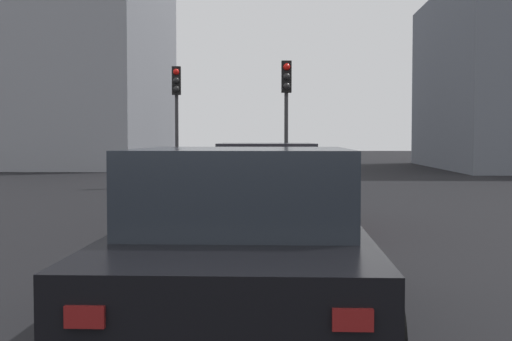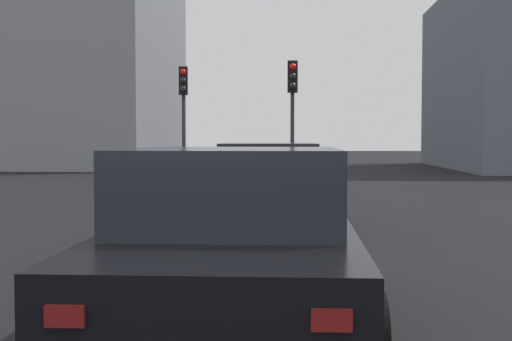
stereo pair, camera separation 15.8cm
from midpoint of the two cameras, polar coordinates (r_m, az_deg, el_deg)
The scene contains 5 objects.
car_red_lead at distance 12.05m, azimuth 1.40°, elevation -1.35°, with size 4.88×2.16×1.48m.
car_black_second at distance 5.60m, azimuth -0.85°, elevation -6.02°, with size 4.48×2.05×1.49m.
traffic_light_near_left at distance 19.98m, azimuth 3.23°, elevation 5.96°, with size 0.32×0.29×3.75m.
traffic_light_near_right at distance 22.55m, azimuth -5.75°, elevation 5.73°, with size 0.32×0.30×3.84m.
building_facade_center at distance 40.31m, azimuth -12.10°, elevation 11.89°, with size 14.15×6.68×16.10m, color gray.
Camera 2 is at (-3.29, -0.68, 1.57)m, focal length 48.98 mm.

